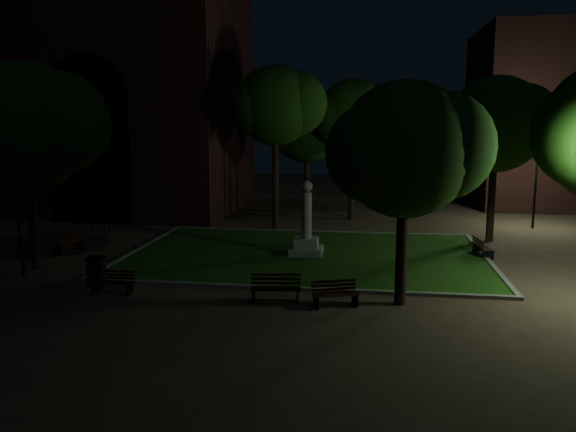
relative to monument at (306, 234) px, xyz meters
The scene contains 21 objects.
ground 2.22m from the monument, 90.00° to the right, with size 80.00×80.00×0.00m, color brown.
lawn 0.92m from the monument, ahead, with size 15.00×10.00×0.08m, color #214E12.
lawn_kerb 0.90m from the monument, ahead, with size 15.40×10.40×0.12m.
monument is the anchor object (origin of this frame).
building_main 20.77m from the monument, 143.38° to the left, with size 20.00×12.00×15.00m.
tree_west 11.86m from the monument, 160.61° to the right, with size 6.04×4.93×8.06m.
tree_north_wl 8.51m from the monument, 110.71° to the left, with size 5.16×4.21×8.70m.
tree_north_er 10.91m from the monument, 79.69° to the left, with size 5.14×4.20×8.20m.
tree_ne 10.68m from the monument, 26.28° to the left, with size 5.59×4.57×7.92m.
tree_se 8.17m from the monument, 58.14° to the right, with size 5.18×4.23×7.04m.
tree_far_north 12.20m from the monument, 95.71° to the left, with size 5.60×4.57×7.77m.
lamppost_sw 11.53m from the monument, 155.48° to the right, with size 1.18×0.28×4.72m.
lamppost_nw 15.18m from the monument, 141.51° to the left, with size 1.18×0.28×4.39m.
lamppost_ne 14.25m from the monument, 34.95° to the left, with size 1.18×0.28×4.32m.
bench_near_left 6.41m from the monument, 92.66° to the right, with size 1.67×0.75×0.89m.
bench_near_right 6.79m from the monument, 76.04° to the right, with size 1.55×0.97×0.80m.
bench_west_near 8.63m from the monument, 133.18° to the right, with size 1.41×0.51×0.77m.
bench_left_side 10.58m from the monument, behind, with size 0.84×1.51×0.79m.
bench_right_side 7.60m from the monument, ahead, with size 0.68×1.48×0.78m.
trash_bin 8.84m from the monument, 141.01° to the right, with size 0.69×0.69×1.04m.
bicycle 12.17m from the monument, 162.02° to the left, with size 0.55×1.58×0.83m, color black.
Camera 1 is at (2.57, -21.64, 5.78)m, focal length 35.00 mm.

